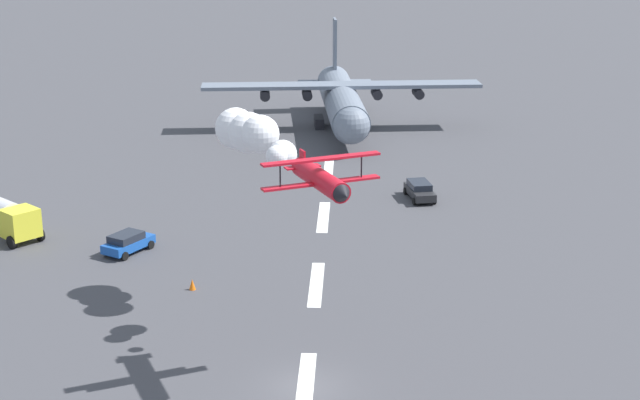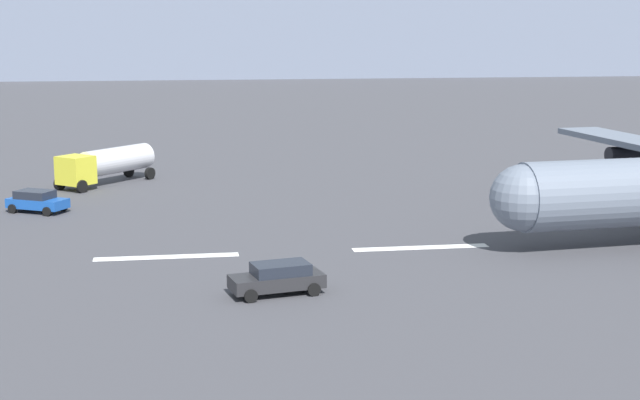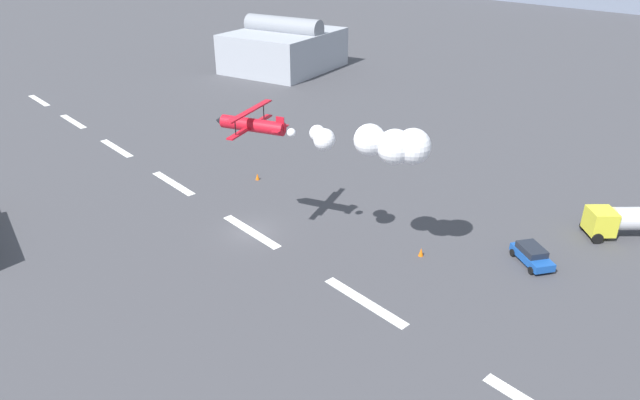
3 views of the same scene
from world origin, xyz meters
TOP-DOWN VIEW (x-y plane):
  - runway_stripe_6 at (29.09, 0.00)m, footprint 8.00×0.90m
  - runway_stripe_7 at (43.64, 0.00)m, footprint 8.00×0.90m
  - mountain_ridge_distant at (0.00, 180.38)m, footprint 396.00×16.00m
  - fuel_tanker_truck at (24.13, 25.22)m, footprint 7.75×8.32m
  - followme_car_yellow at (34.42, -8.23)m, footprint 4.72×2.73m
  - airport_staff_sedan at (20.20, 14.22)m, footprint 4.42×3.56m

SIDE VIEW (x-z plane):
  - runway_stripe_6 at x=29.09m, z-range 0.00..0.01m
  - runway_stripe_7 at x=43.64m, z-range 0.00..0.01m
  - airport_staff_sedan at x=20.20m, z-range 0.05..1.57m
  - followme_car_yellow at x=34.42m, z-range 0.05..1.57m
  - fuel_tanker_truck at x=24.13m, z-range 0.29..3.19m
  - mountain_ridge_distant at x=0.00m, z-range 0.00..20.07m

